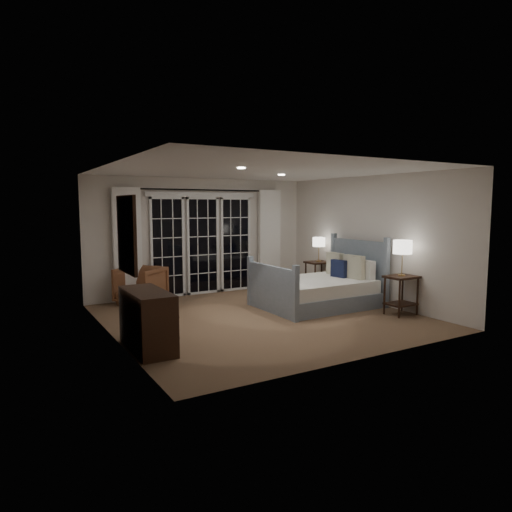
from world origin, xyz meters
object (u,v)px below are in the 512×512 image
lamp_left (403,247)px  bed (320,290)px  armchair (141,285)px  dresser (147,320)px  nightstand_right (318,272)px  nightstand_left (401,289)px  lamp_right (319,242)px

lamp_left → bed: bearing=122.2°
armchair → dresser: bearing=-52.4°
bed → nightstand_right: 1.42m
nightstand_right → lamp_left: (-0.05, -2.40, 0.74)m
nightstand_right → lamp_left: bearing=-91.1°
armchair → dresser: dresser is taller
nightstand_left → nightstand_right: size_ratio=1.01×
nightstand_left → armchair: bearing=139.4°
nightstand_left → lamp_right: 2.49m
nightstand_left → lamp_left: (0.00, 0.00, 0.73)m
lamp_left → lamp_right: bearing=88.9°
lamp_right → armchair: lamp_right is taller
nightstand_right → armchair: bearing=168.2°
bed → lamp_right: (0.85, 1.13, 0.80)m
bed → lamp_right: bed is taller
bed → nightstand_right: bearing=53.0°
nightstand_left → nightstand_right: (0.05, 2.40, -0.00)m
lamp_left → nightstand_right: bearing=88.9°
lamp_left → lamp_right: (0.05, 2.40, -0.08)m
nightstand_right → dresser: dresser is taller
lamp_left → armchair: 4.96m
lamp_left → lamp_right: size_ratio=1.17×
lamp_right → dresser: lamp_right is taller
bed → lamp_left: 1.74m
nightstand_right → armchair: size_ratio=0.86×
armchair → lamp_right: bearing=40.3°
armchair → dresser: (-0.74, -2.86, 0.03)m
lamp_right → bed: bearing=-127.0°
nightstand_left → dresser: dresser is taller
lamp_left → armchair: (-3.71, 3.19, -0.83)m
nightstand_right → dresser: size_ratio=0.61×
lamp_left → dresser: lamp_left is taller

